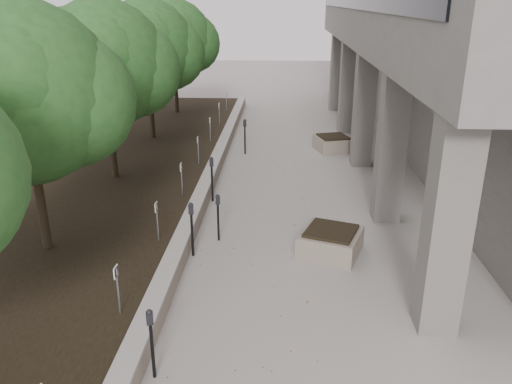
% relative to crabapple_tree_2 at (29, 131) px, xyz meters
% --- Properties ---
extents(ground, '(90.00, 90.00, 0.00)m').
position_rel_crabapple_tree_2_xyz_m(ground, '(4.80, -3.00, -3.12)').
color(ground, gray).
rests_on(ground, ground).
extents(retaining_wall, '(0.39, 26.00, 0.50)m').
position_rel_crabapple_tree_2_xyz_m(retaining_wall, '(2.97, 6.00, -2.87)').
color(retaining_wall, gray).
rests_on(retaining_wall, ground).
extents(planting_bed, '(7.00, 26.00, 0.40)m').
position_rel_crabapple_tree_2_xyz_m(planting_bed, '(-0.70, 6.00, -2.92)').
color(planting_bed, black).
rests_on(planting_bed, ground).
extents(crabapple_tree_2, '(4.60, 4.00, 5.44)m').
position_rel_crabapple_tree_2_xyz_m(crabapple_tree_2, '(0.00, 0.00, 0.00)').
color(crabapple_tree_2, '#1F4E1D').
rests_on(crabapple_tree_2, planting_bed).
extents(crabapple_tree_3, '(4.60, 4.00, 5.44)m').
position_rel_crabapple_tree_2_xyz_m(crabapple_tree_3, '(0.00, 5.00, 0.00)').
color(crabapple_tree_3, '#1F4E1D').
rests_on(crabapple_tree_3, planting_bed).
extents(crabapple_tree_4, '(4.60, 4.00, 5.44)m').
position_rel_crabapple_tree_2_xyz_m(crabapple_tree_4, '(0.00, 10.00, 0.00)').
color(crabapple_tree_4, '#1F4E1D').
rests_on(crabapple_tree_4, planting_bed).
extents(crabapple_tree_5, '(4.60, 4.00, 5.44)m').
position_rel_crabapple_tree_2_xyz_m(crabapple_tree_5, '(0.00, 15.00, 0.00)').
color(crabapple_tree_5, '#1F4E1D').
rests_on(crabapple_tree_5, planting_bed).
extents(parking_sign_2, '(0.04, 0.22, 0.96)m').
position_rel_crabapple_tree_2_xyz_m(parking_sign_2, '(2.45, -2.50, -2.24)').
color(parking_sign_2, black).
rests_on(parking_sign_2, planting_bed).
extents(parking_sign_3, '(0.04, 0.22, 0.96)m').
position_rel_crabapple_tree_2_xyz_m(parking_sign_3, '(2.45, 0.50, -2.24)').
color(parking_sign_3, black).
rests_on(parking_sign_3, planting_bed).
extents(parking_sign_4, '(0.04, 0.22, 0.96)m').
position_rel_crabapple_tree_2_xyz_m(parking_sign_4, '(2.45, 3.50, -2.24)').
color(parking_sign_4, black).
rests_on(parking_sign_4, planting_bed).
extents(parking_sign_5, '(0.04, 0.22, 0.96)m').
position_rel_crabapple_tree_2_xyz_m(parking_sign_5, '(2.45, 6.50, -2.24)').
color(parking_sign_5, black).
rests_on(parking_sign_5, planting_bed).
extents(parking_sign_6, '(0.04, 0.22, 0.96)m').
position_rel_crabapple_tree_2_xyz_m(parking_sign_6, '(2.45, 9.50, -2.24)').
color(parking_sign_6, black).
rests_on(parking_sign_6, planting_bed).
extents(parking_sign_7, '(0.04, 0.22, 0.96)m').
position_rel_crabapple_tree_2_xyz_m(parking_sign_7, '(2.45, 12.50, -2.24)').
color(parking_sign_7, black).
rests_on(parking_sign_7, planting_bed).
extents(parking_sign_8, '(0.04, 0.22, 0.96)m').
position_rel_crabapple_tree_2_xyz_m(parking_sign_8, '(2.45, 15.50, -2.24)').
color(parking_sign_8, black).
rests_on(parking_sign_8, planting_bed).
extents(parking_meter_1, '(0.14, 0.12, 1.27)m').
position_rel_crabapple_tree_2_xyz_m(parking_meter_1, '(3.33, -3.65, -2.48)').
color(parking_meter_1, black).
rests_on(parking_meter_1, ground).
extents(parking_meter_2, '(0.14, 0.10, 1.37)m').
position_rel_crabapple_tree_2_xyz_m(parking_meter_2, '(3.25, 0.53, -2.44)').
color(parking_meter_2, black).
rests_on(parking_meter_2, ground).
extents(parking_meter_3, '(0.15, 0.12, 1.25)m').
position_rel_crabapple_tree_2_xyz_m(parking_meter_3, '(3.76, 1.39, -2.50)').
color(parking_meter_3, black).
rests_on(parking_meter_3, ground).
extents(parking_meter_4, '(0.14, 0.11, 1.40)m').
position_rel_crabapple_tree_2_xyz_m(parking_meter_4, '(3.25, 4.05, -2.42)').
color(parking_meter_4, black).
rests_on(parking_meter_4, ground).
extents(parking_meter_5, '(0.16, 0.13, 1.40)m').
position_rel_crabapple_tree_2_xyz_m(parking_meter_5, '(3.86, 9.13, -2.42)').
color(parking_meter_5, black).
rests_on(parking_meter_5, ground).
extents(planter_front, '(1.71, 1.71, 0.62)m').
position_rel_crabapple_tree_2_xyz_m(planter_front, '(6.52, 0.83, -2.81)').
color(planter_front, gray).
rests_on(planter_front, ground).
extents(planter_back, '(1.61, 1.61, 0.61)m').
position_rel_crabapple_tree_2_xyz_m(planter_back, '(7.36, 9.82, -2.82)').
color(planter_back, gray).
rests_on(planter_back, ground).
extents(berry_scatter, '(3.30, 14.10, 0.02)m').
position_rel_crabapple_tree_2_xyz_m(berry_scatter, '(4.70, 2.00, -3.11)').
color(berry_scatter, maroon).
rests_on(berry_scatter, ground).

